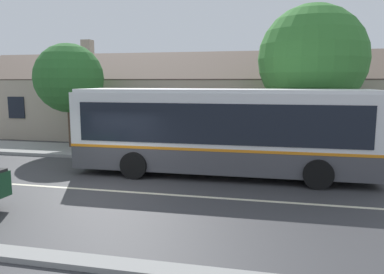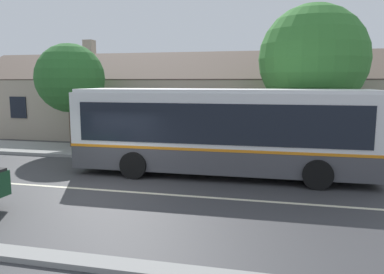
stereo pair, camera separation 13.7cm
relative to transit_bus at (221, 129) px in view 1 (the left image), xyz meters
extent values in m
plane|color=#38383A|center=(-3.38, -2.90, -1.75)|extent=(300.00, 300.00, 0.00)
cube|color=gray|center=(-3.38, 3.10, -1.67)|extent=(60.00, 3.00, 0.15)
cube|color=gray|center=(-3.38, -7.65, -1.69)|extent=(60.00, 0.50, 0.12)
cube|color=beige|center=(-3.38, -2.90, -1.74)|extent=(60.00, 0.16, 0.01)
cube|color=tan|center=(-3.81, 10.29, 0.05)|extent=(27.07, 8.83, 3.60)
cube|color=brown|center=(-3.81, 8.08, 2.73)|extent=(27.67, 4.47, 1.91)
cube|color=brown|center=(-3.81, 12.50, 2.73)|extent=(27.67, 4.47, 1.91)
cube|color=tan|center=(-11.26, 11.18, 4.11)|extent=(0.70, 0.70, 1.20)
cube|color=black|center=(-13.29, 5.85, 0.23)|extent=(1.10, 0.06, 1.30)
cube|color=black|center=(-6.97, 5.85, 0.23)|extent=(1.10, 0.06, 1.30)
cube|color=black|center=(-0.65, 5.85, 0.23)|extent=(1.10, 0.06, 1.30)
cube|color=black|center=(5.67, 5.85, 0.23)|extent=(1.10, 0.06, 1.30)
cube|color=#4C3323|center=(0.25, 5.85, -0.70)|extent=(1.00, 0.06, 2.10)
cube|color=#47474C|center=(-0.02, 0.00, -1.05)|extent=(11.04, 2.61, 0.85)
cube|color=orange|center=(-0.02, 0.00, -0.57)|extent=(11.06, 2.63, 0.10)
cube|color=white|center=(-0.02, 0.00, 0.43)|extent=(11.04, 2.61, 1.91)
cube|color=white|center=(-0.02, 0.00, 1.45)|extent=(10.81, 2.48, 0.12)
cube|color=black|center=(-0.03, 1.26, 0.33)|extent=(10.13, 0.13, 1.41)
cube|color=black|center=(-0.01, -1.27, 0.33)|extent=(10.13, 0.13, 1.41)
cube|color=black|center=(5.51, 0.05, 0.33)|extent=(0.06, 2.20, 1.41)
cube|color=black|center=(5.51, 0.05, 1.25)|extent=(0.06, 1.75, 0.24)
cube|color=black|center=(5.53, 0.05, -1.35)|extent=(0.10, 2.50, 0.28)
cube|color=#B21919|center=(-1.41, 1.25, -1.05)|extent=(3.08, 0.06, 0.60)
cube|color=black|center=(4.26, 1.31, -0.22)|extent=(0.90, 0.04, 2.51)
cylinder|color=black|center=(3.38, 1.28, -1.25)|extent=(1.00, 0.29, 1.00)
cylinder|color=black|center=(3.41, -1.22, -1.25)|extent=(1.00, 0.29, 1.00)
cylinder|color=black|center=(-3.06, 1.22, -1.25)|extent=(1.00, 0.29, 1.00)
cylinder|color=black|center=(-3.03, -1.28, -1.25)|extent=(1.00, 0.29, 1.00)
cube|color=brown|center=(-6.46, 2.94, -1.15)|extent=(1.86, 0.10, 0.04)
cube|color=brown|center=(-6.46, 2.79, -1.15)|extent=(1.86, 0.10, 0.04)
cube|color=brown|center=(-6.46, 2.65, -1.15)|extent=(1.86, 0.10, 0.04)
cube|color=brown|center=(-6.46, 2.52, -0.85)|extent=(1.86, 0.04, 0.10)
cube|color=brown|center=(-6.46, 2.52, -0.71)|extent=(1.86, 0.04, 0.10)
cube|color=black|center=(-5.72, 2.79, -1.37)|extent=(0.08, 0.43, 0.45)
cube|color=black|center=(-7.21, 2.79, -1.37)|extent=(0.08, 0.43, 0.45)
cylinder|color=#4C3828|center=(3.49, 3.79, -0.26)|extent=(0.41, 0.41, 2.97)
sphere|color=#387A33|center=(3.49, 3.79, 2.77)|extent=(4.77, 4.77, 4.77)
cylinder|color=#4C3828|center=(-8.41, 3.67, -0.47)|extent=(0.31, 0.31, 2.56)
sphere|color=#2D6B2D|center=(-8.41, 3.67, 1.96)|extent=(3.53, 3.53, 3.53)
sphere|color=#2D6B2D|center=(-8.65, 3.57, 1.43)|extent=(2.30, 2.30, 2.30)
camera|label=1|loc=(1.94, -13.87, 1.79)|focal=35.00mm
camera|label=2|loc=(2.07, -13.84, 1.79)|focal=35.00mm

